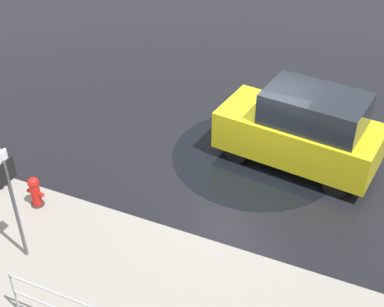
% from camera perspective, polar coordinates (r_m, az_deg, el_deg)
% --- Properties ---
extents(ground_plane, '(60.00, 60.00, 0.00)m').
position_cam_1_polar(ground_plane, '(13.34, 5.34, -1.79)').
color(ground_plane, black).
extents(kerb_strip, '(24.00, 3.20, 0.04)m').
position_cam_1_polar(kerb_strip, '(10.49, -2.61, -14.55)').
color(kerb_strip, gray).
rests_on(kerb_strip, ground).
extents(moving_hatchback, '(4.08, 2.17, 2.06)m').
position_cam_1_polar(moving_hatchback, '(13.21, 11.70, 2.54)').
color(moving_hatchback, yellow).
rests_on(moving_hatchback, ground).
extents(fire_hydrant, '(0.42, 0.31, 0.80)m').
position_cam_1_polar(fire_hydrant, '(12.50, -16.37, -3.98)').
color(fire_hydrant, red).
rests_on(fire_hydrant, ground).
extents(sign_post, '(0.07, 0.44, 2.40)m').
position_cam_1_polar(sign_post, '(10.61, -18.62, -4.37)').
color(sign_post, '#4C4C51').
rests_on(sign_post, ground).
extents(puddle_patch, '(4.32, 4.32, 0.01)m').
position_cam_1_polar(puddle_patch, '(13.86, 6.82, -0.27)').
color(puddle_patch, black).
rests_on(puddle_patch, ground).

